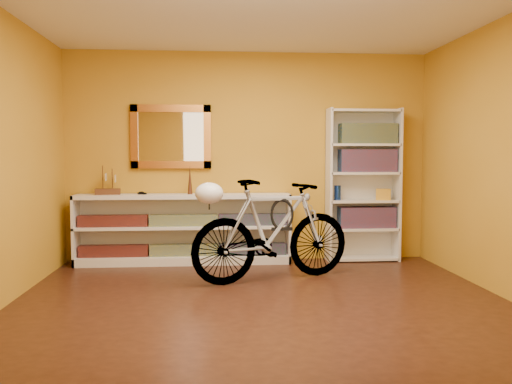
{
  "coord_description": "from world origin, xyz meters",
  "views": [
    {
      "loc": [
        -0.42,
        -4.58,
        1.32
      ],
      "look_at": [
        0.0,
        0.7,
        0.95
      ],
      "focal_mm": 36.83,
      "sensor_mm": 36.0,
      "label": 1
    }
  ],
  "objects": [
    {
      "name": "decorative_orb",
      "position": [
        -0.36,
        1.81,
        0.89
      ],
      "size": [
        0.09,
        0.09,
        0.09
      ],
      "primitive_type": "sphere",
      "color": "#4F2B1B",
      "rests_on": "console_unit"
    },
    {
      "name": "book_row_c",
      "position": [
        1.48,
        1.84,
        1.59
      ],
      "size": [
        0.7,
        0.22,
        0.25
      ],
      "primitive_type": "cube",
      "color": "navy",
      "rests_on": "bookcase"
    },
    {
      "name": "u_lock",
      "position": [
        0.29,
        0.89,
        0.7
      ],
      "size": [
        0.25,
        0.03,
        0.25
      ],
      "primitive_type": "torus",
      "rotation": [
        1.57,
        0.0,
        0.0
      ],
      "color": "black",
      "rests_on": "bicycle"
    },
    {
      "name": "cd_row_lower",
      "position": [
        -0.8,
        1.79,
        0.17
      ],
      "size": [
        2.5,
        0.13,
        0.14
      ],
      "primitive_type": "cube",
      "color": "black",
      "rests_on": "console_unit"
    },
    {
      "name": "model_ship",
      "position": [
        -1.7,
        1.81,
        1.02
      ],
      "size": [
        0.3,
        0.14,
        0.35
      ],
      "primitive_type": null,
      "rotation": [
        0.0,
        0.0,
        0.1
      ],
      "color": "#432412",
      "rests_on": "console_unit"
    },
    {
      "name": "bookcase",
      "position": [
        1.43,
        1.84,
        0.95
      ],
      "size": [
        0.9,
        0.3,
        1.9
      ],
      "primitive_type": null,
      "color": "silver",
      "rests_on": "floor"
    },
    {
      "name": "bicycle",
      "position": [
        0.19,
        0.86,
        0.54
      ],
      "size": [
        1.03,
        1.88,
        1.07
      ],
      "primitive_type": "imported",
      "rotation": [
        0.0,
        0.0,
        1.9
      ],
      "color": "silver",
      "rests_on": "floor"
    },
    {
      "name": "yellow_bag",
      "position": [
        1.68,
        1.8,
        0.83
      ],
      "size": [
        0.21,
        0.17,
        0.14
      ],
      "primitive_type": "cube",
      "rotation": [
        0.0,
        0.0,
        -0.35
      ],
      "color": "gold",
      "rests_on": "bookcase"
    },
    {
      "name": "floor",
      "position": [
        0.0,
        0.0,
        -0.01
      ],
      "size": [
        4.5,
        4.0,
        0.01
      ],
      "primitive_type": "cube",
      "color": "black",
      "rests_on": "ground"
    },
    {
      "name": "bronze_ornament",
      "position": [
        -0.72,
        1.81,
        1.02
      ],
      "size": [
        0.06,
        0.06,
        0.35
      ],
      "primitive_type": "cone",
      "color": "#4F2B1B",
      "rests_on": "console_unit"
    },
    {
      "name": "right_wall",
      "position": [
        2.25,
        0.0,
        1.3
      ],
      "size": [
        0.01,
        4.0,
        2.6
      ],
      "primitive_type": "cube",
      "color": "#B8801B",
      "rests_on": "ground"
    },
    {
      "name": "toy_car",
      "position": [
        -1.29,
        1.81,
        0.85
      ],
      "size": [
        0.0,
        0.0,
        0.0
      ],
      "primitive_type": "imported",
      "rotation": [
        0.0,
        0.0,
        1.26
      ],
      "color": "black",
      "rests_on": "console_unit"
    },
    {
      "name": "travel_mug",
      "position": [
        1.11,
        1.82,
        0.86
      ],
      "size": [
        0.08,
        0.08,
        0.18
      ],
      "primitive_type": "cylinder",
      "color": "#16369B",
      "rests_on": "bookcase"
    },
    {
      "name": "cd_row_upper",
      "position": [
        -0.8,
        1.79,
        0.54
      ],
      "size": [
        2.5,
        0.13,
        0.14
      ],
      "primitive_type": "cube",
      "color": "navy",
      "rests_on": "console_unit"
    },
    {
      "name": "console_unit",
      "position": [
        -0.8,
        1.81,
        0.42
      ],
      "size": [
        2.6,
        0.35,
        0.85
      ],
      "primitive_type": null,
      "color": "silver",
      "rests_on": "floor"
    },
    {
      "name": "red_tin",
      "position": [
        1.23,
        1.87,
        1.56
      ],
      "size": [
        0.19,
        0.19,
        0.19
      ],
      "primitive_type": "cube",
      "rotation": [
        0.0,
        0.0,
        0.31
      ],
      "color": "maroon",
      "rests_on": "bookcase"
    },
    {
      "name": "helmet",
      "position": [
        -0.47,
        0.63,
        0.95
      ],
      "size": [
        0.28,
        0.27,
        0.21
      ],
      "primitive_type": "ellipsoid",
      "color": "white",
      "rests_on": "bicycle"
    },
    {
      "name": "book_row_b",
      "position": [
        1.48,
        1.84,
        1.25
      ],
      "size": [
        0.7,
        0.22,
        0.28
      ],
      "primitive_type": "cube",
      "color": "maroon",
      "rests_on": "bookcase"
    },
    {
      "name": "wall_socket",
      "position": [
        0.9,
        1.99,
        0.25
      ],
      "size": [
        0.09,
        0.02,
        0.09
      ],
      "primitive_type": "cube",
      "color": "silver",
      "rests_on": "back_wall"
    },
    {
      "name": "ceiling",
      "position": [
        0.0,
        0.0,
        2.6
      ],
      "size": [
        4.5,
        4.0,
        0.01
      ],
      "primitive_type": "cube",
      "color": "silver",
      "rests_on": "ground"
    },
    {
      "name": "back_wall",
      "position": [
        0.0,
        2.0,
        1.3
      ],
      "size": [
        4.5,
        0.01,
        2.6
      ],
      "primitive_type": "cube",
      "color": "#B8801B",
      "rests_on": "ground"
    },
    {
      "name": "gilt_mirror",
      "position": [
        -0.95,
        1.97,
        1.55
      ],
      "size": [
        0.98,
        0.06,
        0.78
      ],
      "primitive_type": "cube",
      "color": "#97531B",
      "rests_on": "back_wall"
    },
    {
      "name": "book_row_a",
      "position": [
        1.48,
        1.84,
        0.55
      ],
      "size": [
        0.7,
        0.22,
        0.26
      ],
      "primitive_type": "cube",
      "color": "maroon",
      "rests_on": "bookcase"
    }
  ]
}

